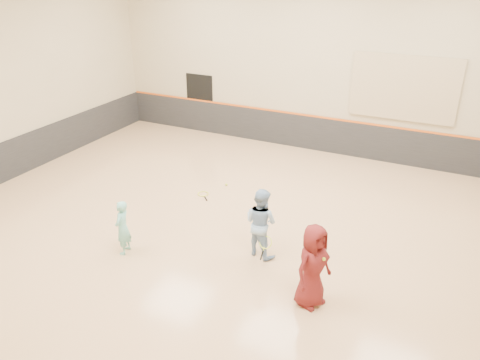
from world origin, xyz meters
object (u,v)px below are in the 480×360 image
at_px(instructor, 261,222).
at_px(young_man, 313,266).
at_px(spare_racket, 203,194).
at_px(girl, 123,228).

xyz_separation_m(instructor, young_man, (1.55, -1.12, 0.05)).
bearing_deg(spare_racket, instructor, -36.91).
bearing_deg(girl, young_man, 79.70).
relative_size(instructor, spare_racket, 2.30).
bearing_deg(instructor, girl, 41.10).
relative_size(girl, instructor, 0.80).
relative_size(instructor, young_man, 0.94).
bearing_deg(girl, spare_racket, 164.86).
relative_size(girl, young_man, 0.75).
height_order(young_man, spare_racket, young_man).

